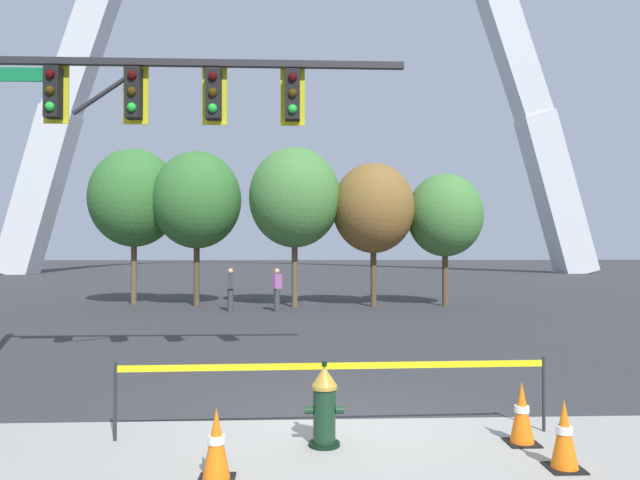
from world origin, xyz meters
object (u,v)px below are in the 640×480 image
(pedestrian_walking_left, at_px, (277,289))
(pedestrian_standing_center, at_px, (230,289))
(traffic_cone_curb_edge, at_px, (216,445))
(traffic_signal_gantry, at_px, (110,130))
(fire_hydrant, at_px, (324,406))
(traffic_cone_by_hydrant, at_px, (522,414))
(traffic_cone_mid_sidewalk, at_px, (564,435))
(monument_arch, at_px, (302,26))

(pedestrian_walking_left, xyz_separation_m, pedestrian_standing_center, (-1.72, 0.08, 0.00))
(traffic_cone_curb_edge, distance_m, traffic_signal_gantry, 6.60)
(fire_hydrant, height_order, traffic_cone_by_hydrant, fire_hydrant)
(traffic_cone_curb_edge, bearing_deg, traffic_signal_gantry, 118.56)
(traffic_cone_by_hydrant, bearing_deg, traffic_cone_curb_edge, -164.34)
(traffic_signal_gantry, relative_size, pedestrian_walking_left, 4.92)
(traffic_cone_mid_sidewalk, bearing_deg, fire_hydrant, 161.28)
(traffic_cone_curb_edge, distance_m, pedestrian_walking_left, 15.96)
(traffic_cone_mid_sidewalk, xyz_separation_m, traffic_cone_curb_edge, (-3.57, -0.16, 0.00))
(monument_arch, bearing_deg, pedestrian_walking_left, -92.20)
(traffic_cone_by_hydrant, xyz_separation_m, pedestrian_standing_center, (-5.07, 15.07, 0.46))
(fire_hydrant, relative_size, traffic_signal_gantry, 0.13)
(pedestrian_walking_left, bearing_deg, traffic_cone_mid_sidewalk, -77.58)
(fire_hydrant, bearing_deg, pedestrian_standing_center, 100.33)
(monument_arch, distance_m, pedestrian_standing_center, 41.33)
(traffic_cone_curb_edge, bearing_deg, traffic_cone_mid_sidewalk, 2.58)
(traffic_cone_curb_edge, bearing_deg, traffic_cone_by_hydrant, 15.66)
(traffic_cone_by_hydrant, xyz_separation_m, traffic_cone_curb_edge, (-3.44, -0.96, 0.00))
(fire_hydrant, xyz_separation_m, traffic_signal_gantry, (-3.61, 3.59, 3.94))
(fire_hydrant, height_order, pedestrian_walking_left, pedestrian_walking_left)
(traffic_cone_by_hydrant, bearing_deg, traffic_cone_mid_sidewalk, -80.62)
(traffic_cone_mid_sidewalk, relative_size, pedestrian_walking_left, 0.46)
(monument_arch, height_order, pedestrian_standing_center, monument_arch)
(traffic_cone_mid_sidewalk, relative_size, monument_arch, 0.01)
(traffic_cone_curb_edge, height_order, monument_arch, monument_arch)
(pedestrian_standing_center, bearing_deg, traffic_cone_mid_sidewalk, -71.86)
(monument_arch, distance_m, pedestrian_walking_left, 41.31)
(traffic_cone_mid_sidewalk, xyz_separation_m, pedestrian_standing_center, (-5.20, 15.87, 0.46))
(traffic_cone_mid_sidewalk, distance_m, monument_arch, 55.34)
(monument_arch, height_order, pedestrian_walking_left, monument_arch)
(traffic_cone_by_hydrant, distance_m, traffic_cone_mid_sidewalk, 0.81)
(monument_arch, bearing_deg, fire_hydrant, -90.34)
(fire_hydrant, distance_m, traffic_cone_mid_sidewalk, 2.60)
(traffic_cone_mid_sidewalk, bearing_deg, pedestrian_standing_center, 108.14)
(fire_hydrant, distance_m, traffic_cone_by_hydrant, 2.33)
(pedestrian_walking_left, relative_size, pedestrian_standing_center, 1.00)
(fire_hydrant, relative_size, pedestrian_walking_left, 0.62)
(fire_hydrant, xyz_separation_m, pedestrian_standing_center, (-2.74, 15.04, 0.35))
(traffic_cone_by_hydrant, relative_size, traffic_cone_curb_edge, 1.00)
(traffic_signal_gantry, bearing_deg, traffic_cone_mid_sidewalk, -36.08)
(fire_hydrant, bearing_deg, traffic_signal_gantry, 135.17)
(traffic_cone_curb_edge, xyz_separation_m, pedestrian_walking_left, (0.09, 15.95, 0.46))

